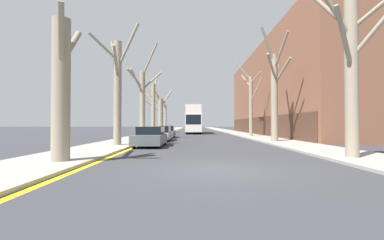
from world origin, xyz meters
TOP-DOWN VIEW (x-y plane):
  - ground_plane at (0.00, 0.00)m, footprint 300.00×300.00m
  - sidewalk_left at (-6.57, 50.00)m, footprint 3.47×120.00m
  - sidewalk_right at (6.57, 50.00)m, footprint 3.47×120.00m
  - building_facade_right at (13.29, 28.41)m, footprint 10.08×37.50m
  - kerb_line_stripe at (-4.65, 50.00)m, footprint 0.24×120.00m
  - street_tree_left_0 at (-5.94, 1.29)m, footprint 2.13×3.71m
  - street_tree_left_1 at (-5.96, 8.81)m, footprint 3.19×2.94m
  - street_tree_left_2 at (-5.92, 17.58)m, footprint 3.22×4.02m
  - street_tree_left_3 at (-6.01, 25.12)m, footprint 1.79×1.77m
  - street_tree_left_4 at (-6.19, 34.06)m, footprint 4.55×2.83m
  - street_tree_left_5 at (-6.22, 41.59)m, footprint 1.92×2.54m
  - street_tree_right_0 at (5.95, 2.23)m, footprint 3.85×3.45m
  - street_tree_right_1 at (6.04, 12.77)m, footprint 2.58×4.62m
  - street_tree_right_2 at (6.11, 21.83)m, footprint 3.02×3.56m
  - double_decker_bus at (-0.67, 33.81)m, footprint 2.50×10.18m
  - parked_car_0 at (-3.74, 9.08)m, footprint 1.89×4.33m
  - parked_car_1 at (-3.74, 15.06)m, footprint 1.78×4.25m
  - parked_car_2 at (-3.74, 20.44)m, footprint 1.79×4.15m

SIDE VIEW (x-z plane):
  - ground_plane at x=0.00m, z-range 0.00..0.00m
  - kerb_line_stripe at x=-4.65m, z-range 0.00..0.01m
  - sidewalk_left at x=-6.57m, z-range 0.00..0.12m
  - sidewalk_right at x=6.57m, z-range 0.00..0.12m
  - parked_car_1 at x=-3.74m, z-range -0.03..1.29m
  - parked_car_2 at x=-3.74m, z-range -0.03..1.31m
  - parked_car_0 at x=-3.74m, z-range -0.03..1.32m
  - double_decker_bus at x=-0.67m, z-range 0.30..4.78m
  - street_tree_left_0 at x=-5.94m, z-range 0.15..5.96m
  - street_tree_left_5 at x=-6.22m, z-range -0.53..7.09m
  - street_tree_left_4 at x=-6.19m, z-range -0.42..7.51m
  - street_tree_left_3 at x=-6.01m, z-range -0.35..7.96m
  - street_tree_left_1 at x=-5.96m, z-range -0.15..8.17m
  - street_tree_left_2 at x=-5.92m, z-range -0.79..8.87m
  - street_tree_right_0 at x=5.95m, z-range 0.07..8.05m
  - street_tree_right_2 at x=6.11m, z-range -0.47..8.70m
  - street_tree_right_1 at x=6.04m, z-range -0.44..9.02m
  - building_facade_right at x=13.29m, z-range -0.01..12.31m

